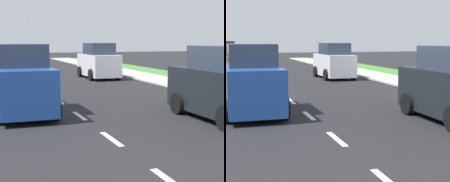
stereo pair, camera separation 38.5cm
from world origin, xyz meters
TOP-DOWN VIEW (x-y plane):
  - ground_plane at (0.00, 21.00)m, footprint 96.00×96.00m
  - lane_center_line at (0.00, 25.20)m, footprint 0.14×46.40m
  - car_oncoming_lead at (-1.63, 9.65)m, footprint 1.87×4.11m
  - car_parked_far at (4.16, 19.89)m, footprint 1.89×4.01m

SIDE VIEW (x-z plane):
  - ground_plane at x=0.00m, z-range 0.00..0.00m
  - lane_center_line at x=0.00m, z-range 0.00..0.01m
  - car_parked_far at x=4.16m, z-range -0.08..2.09m
  - car_oncoming_lead at x=-1.63m, z-range -0.08..2.15m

